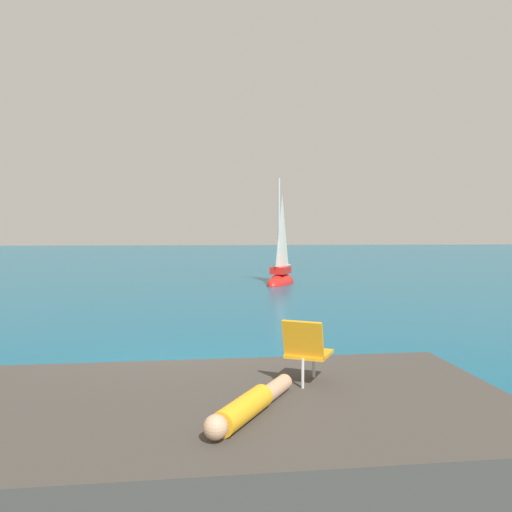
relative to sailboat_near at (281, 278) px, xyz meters
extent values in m
plane|color=#0F5675|center=(-3.91, -16.03, -0.31)|extent=(160.00, 160.00, 0.00)
cube|color=#423D38|center=(-3.81, -19.82, 0.12)|extent=(7.82, 3.87, 0.86)
cube|color=#38363B|center=(-4.09, -18.19, -0.31)|extent=(1.74, 1.60, 0.93)
cube|color=#443635|center=(-0.45, -18.19, -0.31)|extent=(1.55, 1.82, 1.05)
ellipsoid|color=red|center=(-0.01, -0.02, -0.31)|extent=(2.22, 3.16, 1.03)
cube|color=red|center=(-0.01, -0.02, 0.38)|extent=(1.22, 1.50, 0.34)
cylinder|color=#B7B7BC|center=(-0.13, -0.27, 2.56)|extent=(0.11, 0.11, 4.70)
cylinder|color=#B2B2B7|center=(0.27, 0.58, 0.54)|extent=(0.88, 1.74, 0.09)
pyramid|color=silver|center=(0.10, 0.21, 2.37)|extent=(0.69, 1.39, 3.57)
cylinder|color=gold|center=(-3.01, -20.46, 0.67)|extent=(0.65, 0.90, 0.24)
cylinder|color=tan|center=(-2.65, -19.81, 0.64)|extent=(0.50, 0.70, 0.18)
sphere|color=tan|center=(-3.28, -20.94, 0.69)|extent=(0.22, 0.22, 0.22)
cube|color=orange|center=(-2.15, -19.25, 0.90)|extent=(0.66, 0.68, 0.04)
cube|color=orange|center=(-2.26, -19.48, 1.12)|extent=(0.50, 0.35, 0.45)
cylinder|color=silver|center=(-2.05, -19.07, 0.72)|extent=(0.04, 0.04, 0.35)
cylinder|color=silver|center=(-2.26, -19.48, 0.72)|extent=(0.04, 0.04, 0.35)
camera|label=1|loc=(-3.28, -25.32, 2.40)|focal=36.04mm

